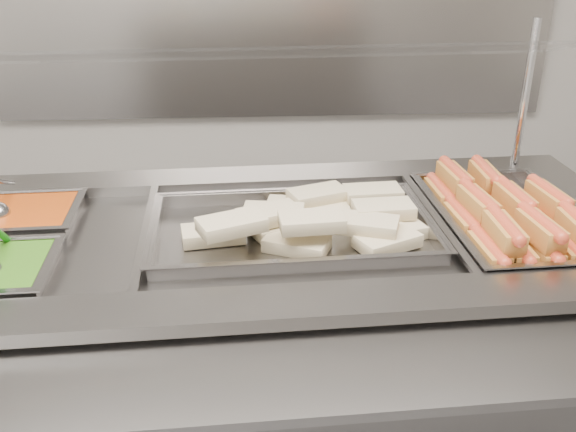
{
  "coord_description": "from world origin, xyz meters",
  "views": [
    {
      "loc": [
        -0.13,
        -1.05,
        1.62
      ],
      "look_at": [
        -0.04,
        0.4,
        0.93
      ],
      "focal_mm": 40.0,
      "sensor_mm": 36.0,
      "label": 1
    }
  ],
  "objects": [
    {
      "name": "back_panel",
      "position": [
        0.0,
        2.45,
        1.2
      ],
      "size": [
        3.0,
        0.04,
        1.2
      ],
      "primitive_type": "cube",
      "color": "#A7A29D",
      "rests_on": "ground"
    },
    {
      "name": "tortilla_wraps",
      "position": [
        0.04,
        0.4,
        0.92
      ],
      "size": [
        0.62,
        0.38,
        0.1
      ],
      "color": "tan",
      "rests_on": "pan_wraps"
    },
    {
      "name": "hotdogs_in_buns",
      "position": [
        0.53,
        0.41,
        0.92
      ],
      "size": [
        0.33,
        0.53,
        0.12
      ],
      "color": "#A66022",
      "rests_on": "pan_hotdogs"
    },
    {
      "name": "tray_rail",
      "position": [
        -0.07,
        -0.12,
        0.86
      ],
      "size": [
        1.84,
        0.46,
        0.05
      ],
      "color": "gray",
      "rests_on": "steam_counter"
    },
    {
      "name": "steam_counter",
      "position": [
        -0.09,
        0.4,
        0.45
      ],
      "size": [
        1.95,
        0.93,
        0.91
      ],
      "color": "slate",
      "rests_on": "ground"
    },
    {
      "name": "pan_wraps",
      "position": [
        -0.03,
        0.4,
        0.88
      ],
      "size": [
        0.71,
        0.44,
        0.07
      ],
      "color": "gray",
      "rests_on": "steam_counter"
    },
    {
      "name": "sneeze_guard",
      "position": [
        -0.1,
        0.62,
        1.28
      ],
      "size": [
        1.69,
        0.38,
        0.45
      ],
      "color": "silver",
      "rests_on": "steam_counter"
    },
    {
      "name": "pan_hotdogs",
      "position": [
        0.54,
        0.43,
        0.87
      ],
      "size": [
        0.37,
        0.57,
        0.1
      ],
      "color": "gray",
      "rests_on": "steam_counter"
    },
    {
      "name": "pan_beans",
      "position": [
        -0.75,
        0.51,
        0.87
      ],
      "size": [
        0.32,
        0.26,
        0.1
      ],
      "color": "gray",
      "rests_on": "steam_counter"
    }
  ]
}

